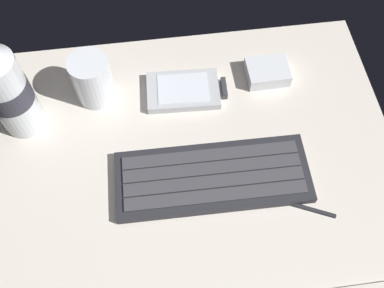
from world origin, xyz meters
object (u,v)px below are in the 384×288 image
(keyboard, at_px, (213,177))
(handheld_device, at_px, (187,90))
(stylus_pen, at_px, (304,207))
(water_bottle, at_px, (6,89))
(charger_block, at_px, (267,72))
(juice_cup, at_px, (93,81))

(keyboard, distance_m, handheld_device, 0.16)
(stylus_pen, bearing_deg, water_bottle, 178.29)
(keyboard, distance_m, charger_block, 0.22)
(charger_block, relative_size, stylus_pen, 0.74)
(keyboard, xyz_separation_m, charger_block, (0.12, 0.18, 0.00))
(water_bottle, xyz_separation_m, charger_block, (0.41, 0.04, -0.08))
(juice_cup, distance_m, water_bottle, 0.13)
(handheld_device, relative_size, charger_block, 1.87)
(charger_block, bearing_deg, handheld_device, -173.24)
(juice_cup, xyz_separation_m, stylus_pen, (0.29, -0.24, -0.04))
(juice_cup, distance_m, stylus_pen, 0.38)
(juice_cup, height_order, water_bottle, water_bottle)
(keyboard, height_order, stylus_pen, keyboard)
(keyboard, relative_size, juice_cup, 3.43)
(juice_cup, relative_size, stylus_pen, 0.89)
(handheld_device, distance_m, juice_cup, 0.15)
(handheld_device, bearing_deg, keyboard, -83.48)
(handheld_device, relative_size, juice_cup, 1.54)
(keyboard, relative_size, handheld_device, 2.23)
(handheld_device, distance_m, water_bottle, 0.28)
(handheld_device, bearing_deg, water_bottle, -175.32)
(charger_block, distance_m, stylus_pen, 0.24)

